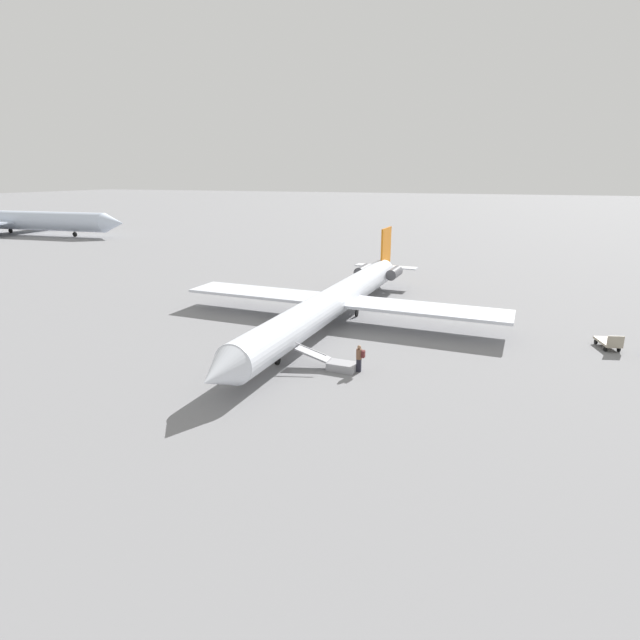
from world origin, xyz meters
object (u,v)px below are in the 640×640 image
airplane_main (337,300)px  boarding_stairs (336,364)px  passenger (360,357)px  luggage_cart (608,342)px  airplane_taxiing_distant (14,220)px

airplane_main → boarding_stairs: size_ratio=8.85×
passenger → airplane_main: bearing=-61.9°
airplane_main → luggage_cart: size_ratio=14.87×
airplane_main → luggage_cart: (-0.34, 20.14, -1.43)m
airplane_main → airplane_taxiing_distant: (-36.72, -81.77, 1.04)m
boarding_stairs → luggage_cart: bearing=-146.0°
airplane_taxiing_distant → passenger: size_ratio=29.22×
luggage_cart → boarding_stairs: bearing=-73.2°
airplane_taxiing_distant → luggage_cart: (36.39, 101.91, -2.46)m
airplane_main → airplane_taxiing_distant: size_ratio=0.71×
airplane_taxiing_distant → passenger: 98.47m
airplane_taxiing_distant → passenger: (46.73, 86.66, -1.92)m
airplane_main → boarding_stairs: airplane_main is taller
boarding_stairs → passenger: 1.63m
airplane_main → passenger: 11.17m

